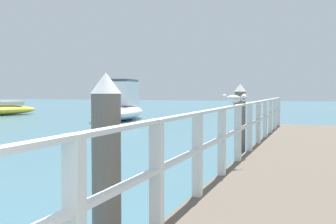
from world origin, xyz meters
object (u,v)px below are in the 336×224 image
dock_piling_near (106,178)px  seagull_background (244,97)px  dock_piling_far (240,123)px  boat_4 (120,106)px  seagull_foreground (233,98)px

dock_piling_near → seagull_background: size_ratio=4.25×
dock_piling_far → boat_4: size_ratio=0.27×
seagull_foreground → seagull_background: same height
seagull_foreground → seagull_background: 1.24m
dock_piling_near → seagull_foreground: bearing=85.3°
boat_4 → dock_piling_far: bearing=-63.0°
dock_piling_far → seagull_background: bearing=-78.0°
dock_piling_near → dock_piling_far: (0.00, 7.58, 0.00)m
seagull_background → boat_4: 19.01m
dock_piling_near → boat_4: bearing=114.7°
seagull_foreground → dock_piling_far: bearing=-13.8°
dock_piling_near → seagull_foreground: dock_piling_near is taller
dock_piling_far → seagull_foreground: dock_piling_far is taller
seagull_foreground → seagull_background: bearing=-21.2°
boat_4 → seagull_background: bearing=-65.1°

